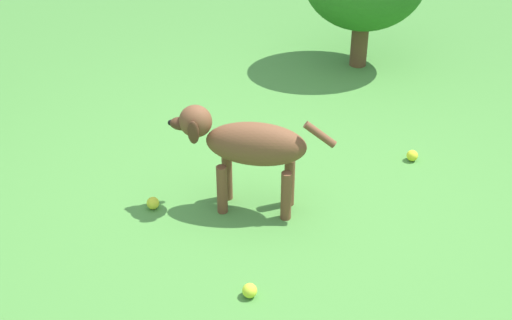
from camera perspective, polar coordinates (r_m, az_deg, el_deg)
name	(u,v)px	position (r m, az deg, el deg)	size (l,w,h in m)	color
ground	(283,202)	(3.56, 2.34, -3.56)	(14.00, 14.00, 0.00)	#478438
dog	(246,145)	(3.32, -0.84, 1.30)	(0.84, 0.22, 0.57)	brown
tennis_ball_0	(412,156)	(3.99, 13.14, 0.37)	(0.07, 0.07, 0.07)	#CDD72A
tennis_ball_1	(153,203)	(3.53, -8.75, -3.64)	(0.07, 0.07, 0.07)	#CAD231
tennis_ball_2	(250,291)	(2.97, -0.54, -11.04)	(0.07, 0.07, 0.07)	#C7E233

